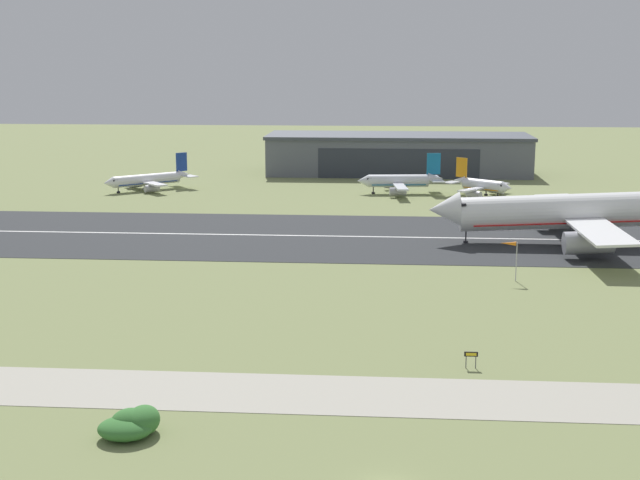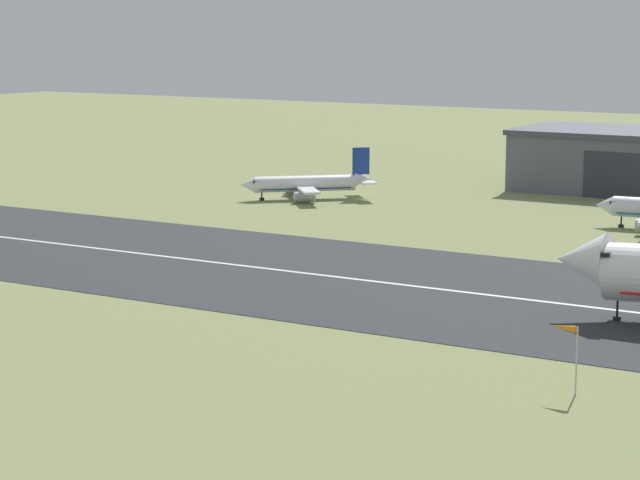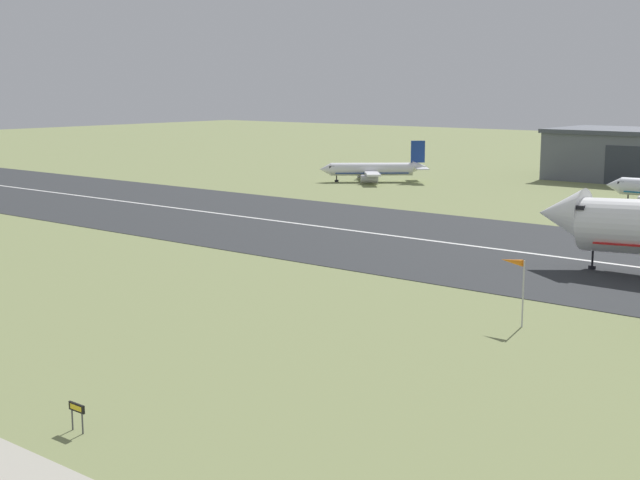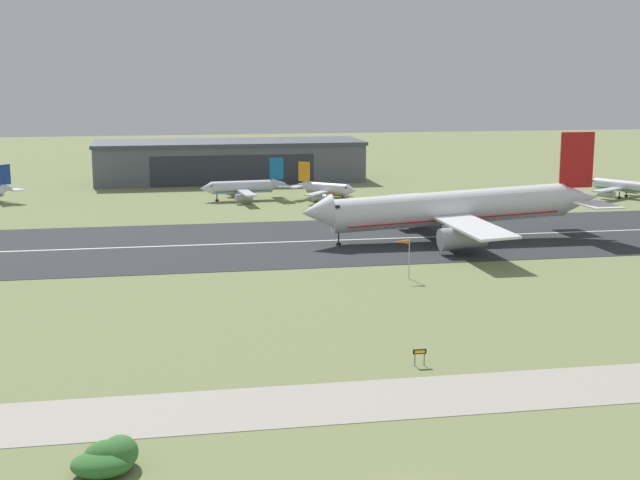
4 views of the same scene
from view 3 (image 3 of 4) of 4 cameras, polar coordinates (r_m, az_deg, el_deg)
ground_plane at (r=75.30m, az=-6.06°, el=-5.90°), size 653.55×653.55×0.00m
runway_strip at (r=113.91m, az=11.55°, el=-0.62°), size 413.55×44.16×0.06m
runway_centreline at (r=113.90m, az=11.55°, el=-0.61°), size 372.20×0.70×0.01m
airplane_parked_west at (r=190.93m, az=3.43°, el=4.52°), size 21.64×20.22×8.75m
windsock_pole at (r=77.90m, az=12.27°, el=-1.59°), size 2.46×0.91×5.85m
runway_sign at (r=55.78m, az=-15.30°, el=-10.48°), size 1.43×0.14×1.78m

